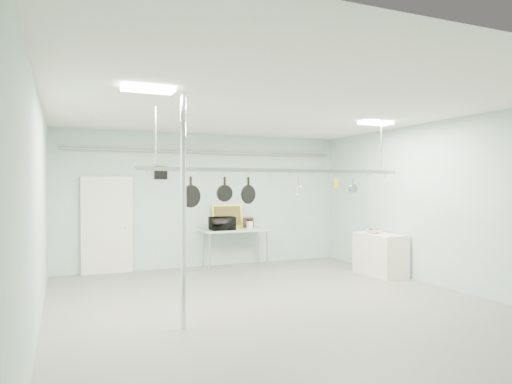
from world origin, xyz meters
name	(u,v)px	position (x,y,z in m)	size (l,w,h in m)	color
floor	(277,305)	(0.00, 0.00, 0.00)	(8.00, 8.00, 0.00)	gray
ceiling	(278,108)	(0.00, 0.00, 3.19)	(7.00, 8.00, 0.02)	silver
back_wall	(206,200)	(0.00, 3.99, 1.60)	(7.00, 0.02, 3.20)	#B0D4C6
right_wall	(442,204)	(3.49, 0.00, 1.60)	(0.02, 8.00, 3.20)	#B0D4C6
door	(107,226)	(-2.30, 3.94, 1.05)	(1.10, 0.10, 2.20)	silver
wall_vent	(161,173)	(-1.10, 3.97, 2.25)	(0.30, 0.04, 0.30)	black
conduit_pipe	(207,152)	(0.00, 3.90, 2.75)	(0.07, 0.07, 6.60)	gray
chrome_pole	(183,211)	(-1.70, -0.60, 1.60)	(0.08, 0.08, 3.20)	silver
prep_table	(235,232)	(0.60, 3.60, 0.83)	(1.60, 0.70, 0.91)	#A2BEAE
side_cabinet	(380,254)	(3.15, 1.40, 0.45)	(0.60, 1.20, 0.90)	silver
pot_rack	(281,169)	(0.20, 0.30, 2.23)	(4.80, 0.06, 1.00)	#B7B7BC
light_panel_left	(148,89)	(-2.20, -0.80, 3.16)	(0.65, 0.30, 0.05)	white
light_panel_right	(376,123)	(2.40, 0.60, 3.16)	(0.65, 0.30, 0.05)	white
microwave	(222,223)	(0.24, 3.49, 1.06)	(0.56, 0.38, 0.31)	black
coffee_canister	(250,225)	(0.99, 3.62, 1.00)	(0.16, 0.16, 0.19)	silver
painting_large	(227,216)	(0.51, 3.90, 1.20)	(0.78, 0.05, 0.58)	gold
painting_small	(248,222)	(1.06, 3.90, 1.03)	(0.30, 0.04, 0.25)	#371C13
fruit_bowl	(374,232)	(3.06, 1.52, 0.94)	(0.33, 0.33, 0.08)	silver
skillet_left	(191,192)	(-1.36, 0.30, 1.85)	(0.35, 0.06, 0.47)	black
skillet_mid	(225,189)	(-0.80, 0.30, 1.89)	(0.27, 0.06, 0.38)	black
skillet_right	(248,190)	(-0.39, 0.30, 1.87)	(0.31, 0.06, 0.42)	black
whisk	(298,186)	(0.54, 0.30, 1.94)	(0.17, 0.17, 0.30)	silver
grater	(336,183)	(1.31, 0.30, 1.99)	(0.08, 0.02, 0.20)	yellow
saucepan	(353,185)	(1.66, 0.30, 1.95)	(0.15, 0.08, 0.26)	silver
fruit_cluster	(374,230)	(3.06, 1.52, 0.98)	(0.24, 0.24, 0.09)	maroon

